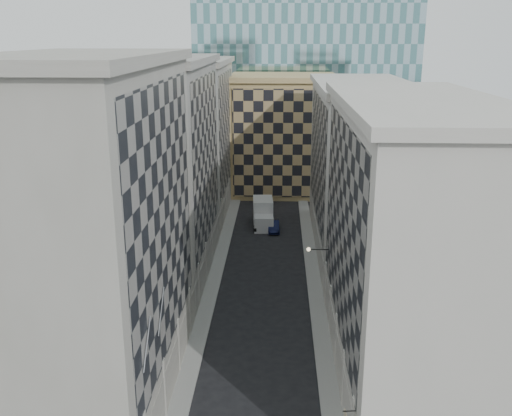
# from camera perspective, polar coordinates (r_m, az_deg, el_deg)

# --- Properties ---
(sidewalk_west) EXTENTS (1.50, 100.00, 0.15)m
(sidewalk_west) POSITION_cam_1_polar(r_m,az_deg,el_deg) (59.95, -4.29, -7.43)
(sidewalk_west) COLOR gray
(sidewalk_west) RESTS_ON ground
(sidewalk_east) EXTENTS (1.50, 100.00, 0.15)m
(sidewalk_east) POSITION_cam_1_polar(r_m,az_deg,el_deg) (59.70, 5.86, -7.58)
(sidewalk_east) COLOR gray
(sidewalk_east) RESTS_ON ground
(bldg_left_a) EXTENTS (10.80, 22.80, 23.70)m
(bldg_left_a) POSITION_cam_1_polar(r_m,az_deg,el_deg) (39.49, -15.97, -2.81)
(bldg_left_a) COLOR gray
(bldg_left_a) RESTS_ON ground
(bldg_left_b) EXTENTS (10.80, 22.80, 22.70)m
(bldg_left_b) POSITION_cam_1_polar(r_m,az_deg,el_deg) (60.07, -9.56, 3.77)
(bldg_left_b) COLOR gray
(bldg_left_b) RESTS_ON ground
(bldg_left_c) EXTENTS (10.80, 22.80, 21.70)m
(bldg_left_c) POSITION_cam_1_polar(r_m,az_deg,el_deg) (81.40, -6.43, 6.94)
(bldg_left_c) COLOR gray
(bldg_left_c) RESTS_ON ground
(bldg_right_a) EXTENTS (10.80, 26.80, 20.70)m
(bldg_right_a) POSITION_cam_1_polar(r_m,az_deg,el_deg) (42.86, 14.97, -3.31)
(bldg_right_a) COLOR beige
(bldg_right_a) RESTS_ON ground
(bldg_right_b) EXTENTS (10.80, 28.80, 19.70)m
(bldg_right_b) POSITION_cam_1_polar(r_m,az_deg,el_deg) (68.56, 10.25, 4.08)
(bldg_right_b) COLOR beige
(bldg_right_b) RESTS_ON ground
(tan_block) EXTENTS (16.80, 14.80, 18.80)m
(tan_block) POSITION_cam_1_polar(r_m,az_deg,el_deg) (93.41, 2.69, 7.43)
(tan_block) COLOR tan
(tan_block) RESTS_ON ground
(church_tower) EXTENTS (7.20, 7.20, 51.50)m
(church_tower) POSITION_cam_1_polar(r_m,az_deg,el_deg) (106.30, 1.66, 18.06)
(church_tower) COLOR #312C26
(church_tower) RESTS_ON ground
(flagpoles_left) EXTENTS (0.10, 6.33, 2.33)m
(flagpoles_left) POSITION_cam_1_polar(r_m,az_deg,el_deg) (35.31, -10.12, -11.60)
(flagpoles_left) COLOR gray
(flagpoles_left) RESTS_ON ground
(bracket_lamp) EXTENTS (1.98, 0.36, 0.36)m
(bracket_lamp) POSITION_cam_1_polar(r_m,az_deg,el_deg) (51.76, 5.48, -4.14)
(bracket_lamp) COLOR black
(bracket_lamp) RESTS_ON ground
(box_truck) EXTENTS (2.99, 6.57, 3.53)m
(box_truck) POSITION_cam_1_polar(r_m,az_deg,el_deg) (76.98, 0.72, -0.65)
(box_truck) COLOR silver
(box_truck) RESTS_ON ground
(dark_car) EXTENTS (1.66, 4.26, 1.38)m
(dark_car) POSITION_cam_1_polar(r_m,az_deg,el_deg) (75.02, 1.76, -1.81)
(dark_car) COLOR black
(dark_car) RESTS_ON ground
(shop_sign) EXTENTS (0.74, 0.65, 0.72)m
(shop_sign) POSITION_cam_1_polar(r_m,az_deg,el_deg) (35.04, 8.96, -19.85)
(shop_sign) COLOR black
(shop_sign) RESTS_ON ground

